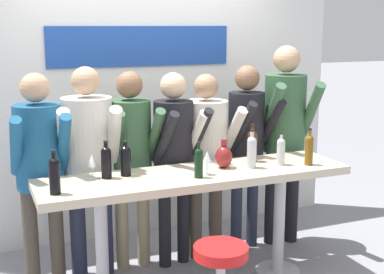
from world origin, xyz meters
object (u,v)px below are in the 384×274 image
object	(u,v)px
person_far_left	(39,158)
person_center_right	(206,147)
person_left	(88,150)
person_center	(174,148)
person_center_left	(131,148)
tasting_table	(196,191)
wine_bottle_0	(125,159)
wine_bottle_6	(199,161)
wine_bottle_4	(281,150)
person_right	(247,136)
wine_bottle_2	(106,161)
wine_glass_1	(92,161)
decorative_vase	(224,156)
wine_glass_0	(207,158)
wine_bottle_5	(309,148)
wine_bottle_1	(252,150)
person_far_right	(285,123)
wine_bottle_3	(54,174)

from	to	relation	value
person_far_left	person_center_right	world-z (taller)	person_far_left
person_far_left	person_left	world-z (taller)	person_left
person_center	person_center_left	bearing A→B (deg)	156.25
tasting_table	person_center_left	size ratio (longest dim) A/B	1.43
person_center_left	wine_bottle_0	world-z (taller)	person_center_left
wine_bottle_0	wine_bottle_6	world-z (taller)	wine_bottle_6
person_center_right	wine_bottle_4	xyz separation A→B (m)	(0.37, -0.58, 0.06)
person_right	wine_bottle_2	distance (m)	1.42
wine_bottle_2	wine_bottle_6	world-z (taller)	wine_bottle_2
wine_glass_1	decorative_vase	distance (m)	0.98
wine_bottle_4	wine_glass_0	bearing A→B (deg)	-176.70
person_center	wine_bottle_5	world-z (taller)	person_center
wine_bottle_4	wine_glass_1	size ratio (longest dim) A/B	1.44
person_left	wine_bottle_6	size ratio (longest dim) A/B	6.46
wine_bottle_6	wine_glass_0	world-z (taller)	wine_bottle_6
person_center	wine_bottle_0	world-z (taller)	person_center
wine_bottle_1	wine_glass_1	size ratio (longest dim) A/B	1.67
person_far_left	person_far_right	xyz separation A→B (m)	(2.13, 0.03, 0.10)
wine_glass_1	person_center	bearing A→B (deg)	23.98
decorative_vase	wine_glass_1	bearing A→B (deg)	174.32
wine_bottle_0	person_center_left	bearing A→B (deg)	69.09
wine_bottle_2	wine_bottle_6	bearing A→B (deg)	-21.02
person_far_right	person_center_right	bearing A→B (deg)	-170.21
person_center	wine_glass_1	size ratio (longest dim) A/B	9.13
person_far_left	person_far_right	distance (m)	2.14
person_center_left	wine_bottle_3	world-z (taller)	person_center_left
person_center	wine_bottle_1	xyz separation A→B (m)	(0.44, -0.50, 0.05)
wine_bottle_4	wine_glass_0	distance (m)	0.64
person_center_left	wine_bottle_2	size ratio (longest dim) A/B	5.98
wine_bottle_0	wine_bottle_3	distance (m)	0.58
person_center_left	wine_bottle_1	distance (m)	0.97
person_left	person_far_right	distance (m)	1.76
person_left	wine_glass_1	distance (m)	0.40
wine_bottle_0	wine_bottle_6	size ratio (longest dim) A/B	0.98
person_far_right	decorative_vase	world-z (taller)	person_far_right
tasting_table	person_center	world-z (taller)	person_center
person_center_left	person_far_right	bearing A→B (deg)	-0.74
person_center	wine_bottle_3	world-z (taller)	person_center
person_far_left	person_center_right	xyz separation A→B (m)	(1.37, 0.04, -0.04)
wine_glass_1	wine_bottle_1	bearing A→B (deg)	-8.53
wine_bottle_4	person_left	bearing A→B (deg)	157.19
person_left	wine_bottle_6	xyz separation A→B (m)	(0.65, -0.66, 0.01)
wine_bottle_3	wine_bottle_6	size ratio (longest dim) A/B	1.12
person_far_right	wine_bottle_0	distance (m)	1.63
person_right	wine_bottle_4	size ratio (longest dim) A/B	6.45
wine_glass_1	person_center_left	bearing A→B (deg)	46.11
wine_bottle_4	tasting_table	bearing A→B (deg)	176.45
person_left	person_center	distance (m)	0.69
person_right	decorative_vase	xyz separation A→B (m)	(-0.46, -0.50, -0.02)
person_center	wine_bottle_1	bearing A→B (deg)	-57.53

